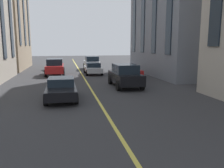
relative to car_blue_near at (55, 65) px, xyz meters
The scene contains 8 objects.
lane_centre_line 15.47m from the car_blue_near, 167.60° to the right, with size 80.00×0.16×0.01m.
car_blue_near is the anchor object (origin of this frame).
car_red_trailing 6.14m from the car_blue_near, behind, with size 4.70×2.14×1.88m.
car_red_parked_b 12.54m from the car_blue_near, 139.04° to the right, with size 4.40×1.95×1.37m.
car_black_oncoming 18.64m from the car_blue_near, behind, with size 4.40×1.95×1.37m.
car_white_far 5.21m from the car_blue_near, 96.07° to the right, with size 4.70×2.14×1.88m.
car_black_mid 16.40m from the car_blue_near, 157.78° to the right, with size 4.70×2.14×1.88m.
car_silver_parked_a 7.71m from the car_blue_near, 142.99° to the right, with size 4.40×1.95×1.37m.
Camera 1 is at (1.96, 1.95, 3.38)m, focal length 36.47 mm.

